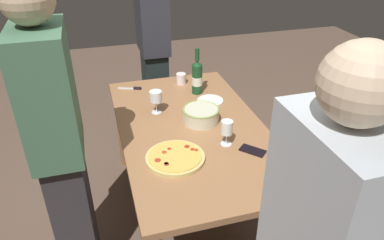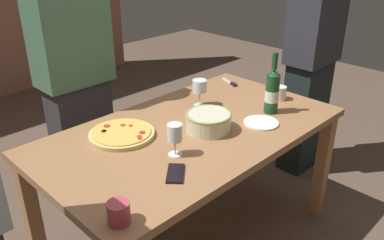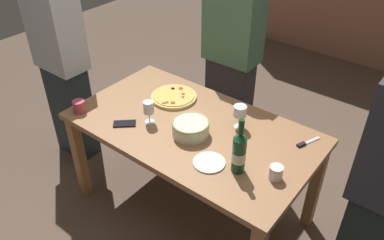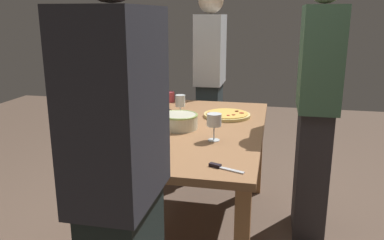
{
  "view_description": "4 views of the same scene",
  "coord_description": "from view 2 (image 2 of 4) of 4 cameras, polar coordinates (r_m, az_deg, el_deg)",
  "views": [
    {
      "loc": [
        -1.88,
        0.54,
        1.94
      ],
      "look_at": [
        0.0,
        0.0,
        0.8
      ],
      "focal_mm": 33.84,
      "sensor_mm": 36.0,
      "label": 1
    },
    {
      "loc": [
        -1.31,
        -1.31,
        1.68
      ],
      "look_at": [
        0.0,
        0.0,
        0.8
      ],
      "focal_mm": 37.3,
      "sensor_mm": 36.0,
      "label": 2
    },
    {
      "loc": [
        1.25,
        -1.59,
        2.23
      ],
      "look_at": [
        0.0,
        0.0,
        0.8
      ],
      "focal_mm": 36.32,
      "sensor_mm": 36.0,
      "label": 3
    },
    {
      "loc": [
        2.37,
        0.51,
        1.45
      ],
      "look_at": [
        0.0,
        0.0,
        0.8
      ],
      "focal_mm": 36.97,
      "sensor_mm": 36.0,
      "label": 4
    }
  ],
  "objects": [
    {
      "name": "wine_glass_by_bottle",
      "position": [
        1.78,
        -2.48,
        -1.95
      ],
      "size": [
        0.07,
        0.07,
        0.16
      ],
      "color": "white",
      "rests_on": "dining_table"
    },
    {
      "name": "wine_bottle",
      "position": [
        2.25,
        11.4,
        4.12
      ],
      "size": [
        0.08,
        0.08,
        0.34
      ],
      "color": "#174322",
      "rests_on": "dining_table"
    },
    {
      "name": "cell_phone",
      "position": [
        1.69,
        -2.39,
        -7.63
      ],
      "size": [
        0.15,
        0.15,
        0.01
      ],
      "primitive_type": "cube",
      "rotation": [
        0.0,
        0.0,
        2.31
      ],
      "color": "black",
      "rests_on": "dining_table"
    },
    {
      "name": "pizza",
      "position": [
        2.02,
        -10.01,
        -1.96
      ],
      "size": [
        0.33,
        0.33,
        0.03
      ],
      "color": "#D4BC72",
      "rests_on": "dining_table"
    },
    {
      "name": "pizza_knife",
      "position": [
        2.69,
        5.62,
        5.3
      ],
      "size": [
        0.09,
        0.18,
        0.02
      ],
      "color": "silver",
      "rests_on": "dining_table"
    },
    {
      "name": "dining_table",
      "position": [
        2.11,
        -0.0,
        -3.43
      ],
      "size": [
        1.6,
        0.9,
        0.75
      ],
      "color": "#996943",
      "rests_on": "ground"
    },
    {
      "name": "wine_glass_near_pizza",
      "position": [
        2.3,
        1.09,
        4.7
      ],
      "size": [
        0.08,
        0.08,
        0.16
      ],
      "color": "white",
      "rests_on": "dining_table"
    },
    {
      "name": "cup_ceramic",
      "position": [
        1.45,
        -10.45,
        -12.91
      ],
      "size": [
        0.08,
        0.08,
        0.08
      ],
      "primitive_type": "cylinder",
      "color": "#BF414D",
      "rests_on": "dining_table"
    },
    {
      "name": "ground_plane",
      "position": [
        2.5,
        -0.0,
        -16.73
      ],
      "size": [
        8.0,
        8.0,
        0.0
      ],
      "primitive_type": "plane",
      "color": "brown"
    },
    {
      "name": "cup_amber",
      "position": [
        2.47,
        12.45,
        3.8
      ],
      "size": [
        0.08,
        0.08,
        0.08
      ],
      "primitive_type": "cylinder",
      "color": "white",
      "rests_on": "dining_table"
    },
    {
      "name": "person_guest_right",
      "position": [
        2.96,
        16.8,
        8.56
      ],
      "size": [
        0.4,
        0.24,
        1.71
      ],
      "rotation": [
        0.0,
        0.0,
        -3.13
      ],
      "color": "#1D2726",
      "rests_on": "ground"
    },
    {
      "name": "side_plate",
      "position": [
        2.15,
        9.86,
        -0.39
      ],
      "size": [
        0.19,
        0.19,
        0.01
      ],
      "primitive_type": "cylinder",
      "color": "white",
      "rests_on": "dining_table"
    },
    {
      "name": "person_guest_left",
      "position": [
        2.48,
        -16.38,
        5.84
      ],
      "size": [
        0.42,
        0.24,
        1.74
      ],
      "rotation": [
        0.0,
        0.0,
        -1.3
      ],
      "color": "#312F33",
      "rests_on": "ground"
    },
    {
      "name": "serving_bowl",
      "position": [
        2.03,
        2.37,
        -0.12
      ],
      "size": [
        0.24,
        0.24,
        0.09
      ],
      "color": "beige",
      "rests_on": "dining_table"
    }
  ]
}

